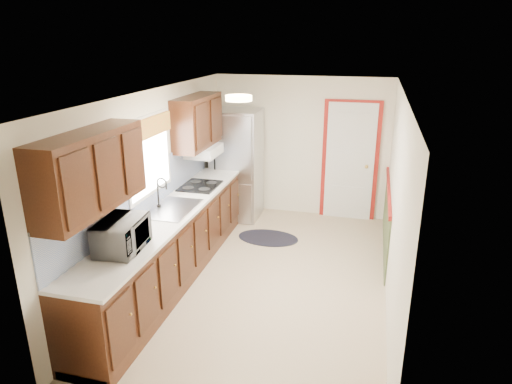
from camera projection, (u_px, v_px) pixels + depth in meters
The scene contains 8 objects.
room_shell at pixel (268, 193), 5.59m from camera, with size 3.20×5.20×2.52m.
kitchen_run at pixel (167, 221), 5.74m from camera, with size 0.63×4.00×2.20m.
back_wall_trim at pixel (357, 173), 7.48m from camera, with size 1.12×2.30×2.08m.
ceiling_fixture at pixel (239, 98), 5.10m from camera, with size 0.30×0.30×0.06m, color #FFD88C.
microwave at pixel (122, 232), 4.62m from camera, with size 0.59×0.33×0.40m, color white.
refrigerator at pixel (237, 165), 7.79m from camera, with size 0.79×0.78×1.87m.
rug at pixel (268, 238), 7.18m from camera, with size 0.95×0.61×0.01m, color black.
cooktop at pixel (200, 186), 6.64m from camera, with size 0.51×0.62×0.02m, color black.
Camera 1 is at (1.18, -5.15, 3.02)m, focal length 32.00 mm.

